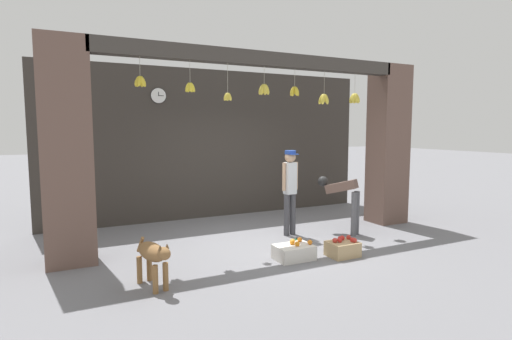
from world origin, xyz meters
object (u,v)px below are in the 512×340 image
(worker_stooping, at_px, (344,196))
(shopkeeper, at_px, (290,186))
(fruit_crate_apples, at_px, (343,248))
(dog, at_px, (153,255))
(fruit_crate_oranges, at_px, (294,252))
(water_bottle, at_px, (297,245))
(wall_clock, at_px, (158,96))

(worker_stooping, bearing_deg, shopkeeper, 129.44)
(worker_stooping, height_order, fruit_crate_apples, worker_stooping)
(dog, xyz_separation_m, shopkeeper, (2.87, 1.44, 0.52))
(shopkeeper, bearing_deg, fruit_crate_oranges, 57.41)
(worker_stooping, height_order, water_bottle, worker_stooping)
(water_bottle, bearing_deg, dog, -168.15)
(dog, relative_size, water_bottle, 3.65)
(shopkeeper, xyz_separation_m, fruit_crate_oranges, (-0.67, -1.26, -0.83))
(dog, height_order, wall_clock, wall_clock)
(worker_stooping, distance_m, wall_clock, 4.35)
(dog, bearing_deg, worker_stooping, 90.39)
(fruit_crate_oranges, xyz_separation_m, water_bottle, (0.26, 0.34, -0.01))
(fruit_crate_oranges, bearing_deg, fruit_crate_apples, -15.14)
(dog, distance_m, water_bottle, 2.53)
(dog, distance_m, fruit_crate_oranges, 2.22)
(worker_stooping, relative_size, fruit_crate_apples, 2.34)
(water_bottle, bearing_deg, wall_clock, 116.93)
(shopkeeper, height_order, fruit_crate_apples, shopkeeper)
(fruit_crate_oranges, bearing_deg, wall_clock, 110.86)
(fruit_crate_oranges, xyz_separation_m, fruit_crate_apples, (0.78, -0.21, 0.01))
(dog, xyz_separation_m, water_bottle, (2.45, 0.52, -0.32))
(dog, relative_size, fruit_crate_apples, 1.80)
(fruit_crate_oranges, height_order, water_bottle, fruit_crate_oranges)
(fruit_crate_apples, distance_m, water_bottle, 0.75)
(fruit_crate_apples, xyz_separation_m, water_bottle, (-0.52, 0.55, -0.02))
(dog, relative_size, worker_stooping, 0.77)
(dog, xyz_separation_m, wall_clock, (0.90, 3.58, 2.29))
(dog, bearing_deg, shopkeeper, 101.34)
(fruit_crate_oranges, relative_size, water_bottle, 2.54)
(dog, distance_m, worker_stooping, 4.02)
(shopkeeper, distance_m, fruit_crate_apples, 1.69)
(shopkeeper, bearing_deg, fruit_crate_apples, 89.41)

